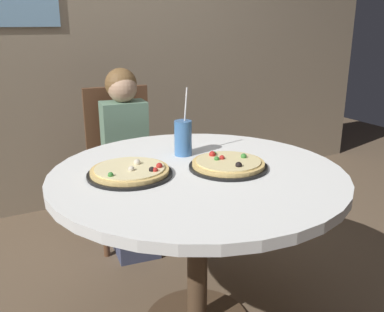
{
  "coord_description": "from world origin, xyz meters",
  "views": [
    {
      "loc": [
        -0.79,
        -1.44,
        1.34
      ],
      "look_at": [
        0.0,
        0.05,
        0.8
      ],
      "focal_mm": 39.89,
      "sensor_mm": 36.0,
      "label": 1
    }
  ],
  "objects": [
    {
      "name": "pizza_veggie",
      "position": [
        -0.26,
        0.08,
        0.77
      ],
      "size": [
        0.34,
        0.34,
        0.05
      ],
      "color": "black",
      "rests_on": "dining_table"
    },
    {
      "name": "soda_cup",
      "position": [
        0.05,
        0.22,
        0.83
      ],
      "size": [
        0.08,
        0.08,
        0.31
      ],
      "color": "#3F72B2",
      "rests_on": "dining_table"
    },
    {
      "name": "diner_child",
      "position": [
        -0.01,
        0.83,
        0.48
      ],
      "size": [
        0.29,
        0.42,
        1.08
      ],
      "color": "#3F4766",
      "rests_on": "ground_plane"
    },
    {
      "name": "chair_wooden",
      "position": [
        0.01,
        1.01,
        0.53
      ],
      "size": [
        0.44,
        0.44,
        0.95
      ],
      "color": "brown",
      "rests_on": "ground_plane"
    },
    {
      "name": "dining_table",
      "position": [
        0.0,
        0.0,
        0.65
      ],
      "size": [
        1.21,
        1.21,
        0.75
      ],
      "color": "white",
      "rests_on": "ground_plane"
    },
    {
      "name": "pizza_cheese",
      "position": [
        0.13,
        -0.03,
        0.77
      ],
      "size": [
        0.33,
        0.33,
        0.05
      ],
      "color": "black",
      "rests_on": "dining_table"
    },
    {
      "name": "wall_with_window",
      "position": [
        -0.0,
        1.68,
        1.45
      ],
      "size": [
        5.2,
        0.14,
        2.9
      ],
      "color": "gray",
      "rests_on": "ground_plane"
    }
  ]
}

